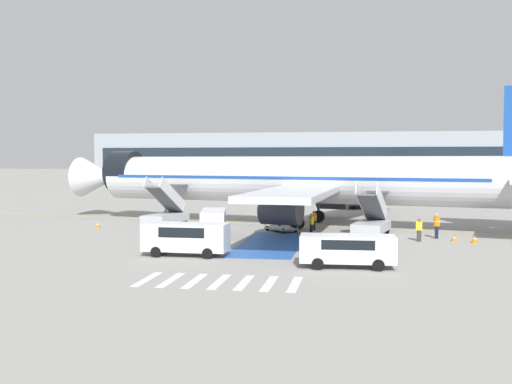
{
  "coord_description": "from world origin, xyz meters",
  "views": [
    {
      "loc": [
        4.21,
        -52.1,
        5.8
      ],
      "look_at": [
        -4.08,
        -2.92,
        3.09
      ],
      "focal_mm": 42.0,
      "sensor_mm": 36.0,
      "label": 1
    }
  ],
  "objects_px": {
    "traffic_cone_0": "(475,239)",
    "traffic_cone_1": "(98,225)",
    "airliner": "(297,180)",
    "boarding_stairs_forward": "(166,214)",
    "service_van_1": "(214,220)",
    "ground_crew_2": "(311,222)",
    "ground_crew_3": "(437,224)",
    "fuel_tanker": "(355,194)",
    "baggage_cart": "(281,228)",
    "traffic_cone_2": "(454,238)",
    "service_van_3": "(186,236)",
    "ground_crew_1": "(314,219)",
    "boarding_stairs_aft": "(372,222)",
    "terminal_building": "(321,160)",
    "service_van_0": "(348,248)",
    "ground_crew_0": "(419,228)"
  },
  "relations": [
    {
      "from": "traffic_cone_0",
      "to": "traffic_cone_1",
      "type": "height_order",
      "value": "traffic_cone_0"
    },
    {
      "from": "airliner",
      "to": "boarding_stairs_forward",
      "type": "distance_m",
      "value": 11.89
    },
    {
      "from": "airliner",
      "to": "service_van_1",
      "type": "xyz_separation_m",
      "value": [
        -5.59,
        -8.03,
        -2.84
      ]
    },
    {
      "from": "ground_crew_2",
      "to": "ground_crew_3",
      "type": "bearing_deg",
      "value": 44.87
    },
    {
      "from": "fuel_tanker",
      "to": "baggage_cart",
      "type": "relative_size",
      "value": 3.41
    },
    {
      "from": "traffic_cone_1",
      "to": "traffic_cone_2",
      "type": "distance_m",
      "value": 28.78
    },
    {
      "from": "service_van_3",
      "to": "ground_crew_1",
      "type": "distance_m",
      "value": 15.81
    },
    {
      "from": "airliner",
      "to": "traffic_cone_0",
      "type": "bearing_deg",
      "value": -111.72
    },
    {
      "from": "ground_crew_2",
      "to": "boarding_stairs_aft",
      "type": "bearing_deg",
      "value": 52.77
    },
    {
      "from": "service_van_3",
      "to": "traffic_cone_0",
      "type": "height_order",
      "value": "service_van_3"
    },
    {
      "from": "ground_crew_3",
      "to": "traffic_cone_2",
      "type": "relative_size",
      "value": 3.93
    },
    {
      "from": "boarding_stairs_forward",
      "to": "airliner",
      "type": "bearing_deg",
      "value": 23.51
    },
    {
      "from": "traffic_cone_1",
      "to": "terminal_building",
      "type": "bearing_deg",
      "value": 80.74
    },
    {
      "from": "boarding_stairs_aft",
      "to": "terminal_building",
      "type": "height_order",
      "value": "terminal_building"
    },
    {
      "from": "baggage_cart",
      "to": "ground_crew_3",
      "type": "bearing_deg",
      "value": 122.88
    },
    {
      "from": "airliner",
      "to": "ground_crew_1",
      "type": "height_order",
      "value": "airliner"
    },
    {
      "from": "service_van_0",
      "to": "ground_crew_1",
      "type": "bearing_deg",
      "value": -172.23
    },
    {
      "from": "boarding_stairs_forward",
      "to": "ground_crew_0",
      "type": "distance_m",
      "value": 21.89
    },
    {
      "from": "service_van_0",
      "to": "service_van_3",
      "type": "xyz_separation_m",
      "value": [
        -9.68,
        2.36,
        0.12
      ]
    },
    {
      "from": "ground_crew_2",
      "to": "airliner",
      "type": "bearing_deg",
      "value": 154.26
    },
    {
      "from": "airliner",
      "to": "terminal_building",
      "type": "xyz_separation_m",
      "value": [
        -2.61,
        80.78,
        1.8
      ]
    },
    {
      "from": "airliner",
      "to": "service_van_0",
      "type": "bearing_deg",
      "value": -154.46
    },
    {
      "from": "ground_crew_3",
      "to": "traffic_cone_1",
      "type": "relative_size",
      "value": 3.5
    },
    {
      "from": "service_van_0",
      "to": "traffic_cone_0",
      "type": "xyz_separation_m",
      "value": [
        8.59,
        11.09,
        -0.79
      ]
    },
    {
      "from": "service_van_1",
      "to": "traffic_cone_2",
      "type": "relative_size",
      "value": 11.67
    },
    {
      "from": "service_van_0",
      "to": "terminal_building",
      "type": "relative_size",
      "value": 0.05
    },
    {
      "from": "fuel_tanker",
      "to": "ground_crew_3",
      "type": "xyz_separation_m",
      "value": [
        6.04,
        -29.24,
        -0.51
      ]
    },
    {
      "from": "boarding_stairs_aft",
      "to": "boarding_stairs_forward",
      "type": "bearing_deg",
      "value": -180.0
    },
    {
      "from": "ground_crew_0",
      "to": "ground_crew_3",
      "type": "distance_m",
      "value": 2.32
    },
    {
      "from": "service_van_0",
      "to": "service_van_1",
      "type": "bearing_deg",
      "value": -141.86
    },
    {
      "from": "traffic_cone_1",
      "to": "airliner",
      "type": "bearing_deg",
      "value": 15.75
    },
    {
      "from": "ground_crew_3",
      "to": "traffic_cone_2",
      "type": "distance_m",
      "value": 1.89
    },
    {
      "from": "boarding_stairs_forward",
      "to": "ground_crew_2",
      "type": "bearing_deg",
      "value": -5.33
    },
    {
      "from": "service_van_3",
      "to": "ground_crew_0",
      "type": "bearing_deg",
      "value": 122.43
    },
    {
      "from": "boarding_stairs_aft",
      "to": "ground_crew_1",
      "type": "bearing_deg",
      "value": 162.03
    },
    {
      "from": "traffic_cone_0",
      "to": "service_van_1",
      "type": "bearing_deg",
      "value": 177.09
    },
    {
      "from": "service_van_0",
      "to": "baggage_cart",
      "type": "distance_m",
      "value": 16.39
    },
    {
      "from": "ground_crew_3",
      "to": "traffic_cone_1",
      "type": "distance_m",
      "value": 27.64
    },
    {
      "from": "airliner",
      "to": "baggage_cart",
      "type": "relative_size",
      "value": 15.97
    },
    {
      "from": "boarding_stairs_aft",
      "to": "service_van_3",
      "type": "distance_m",
      "value": 16.21
    },
    {
      "from": "boarding_stairs_aft",
      "to": "traffic_cone_0",
      "type": "distance_m",
      "value": 7.61
    },
    {
      "from": "baggage_cart",
      "to": "ground_crew_1",
      "type": "xyz_separation_m",
      "value": [
        2.52,
        1.27,
        0.67
      ]
    },
    {
      "from": "service_van_0",
      "to": "traffic_cone_1",
      "type": "relative_size",
      "value": 9.59
    },
    {
      "from": "service_van_0",
      "to": "terminal_building",
      "type": "distance_m",
      "value": 101.24
    },
    {
      "from": "service_van_3",
      "to": "traffic_cone_2",
      "type": "height_order",
      "value": "service_van_3"
    },
    {
      "from": "airliner",
      "to": "traffic_cone_2",
      "type": "height_order",
      "value": "airliner"
    },
    {
      "from": "airliner",
      "to": "boarding_stairs_forward",
      "type": "relative_size",
      "value": 8.41
    },
    {
      "from": "ground_crew_1",
      "to": "boarding_stairs_forward",
      "type": "bearing_deg",
      "value": 135.77
    },
    {
      "from": "ground_crew_2",
      "to": "traffic_cone_1",
      "type": "xyz_separation_m",
      "value": [
        -18.27,
        1.72,
        -0.69
      ]
    },
    {
      "from": "boarding_stairs_forward",
      "to": "fuel_tanker",
      "type": "relative_size",
      "value": 0.56
    }
  ]
}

